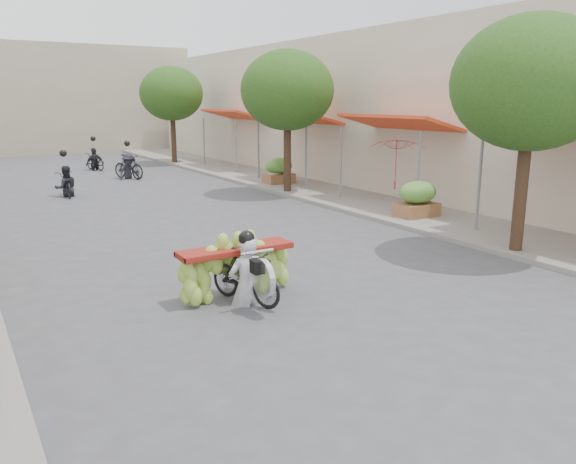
% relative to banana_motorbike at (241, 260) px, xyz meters
% --- Properties ---
extents(ground, '(120.00, 120.00, 0.00)m').
position_rel_banana_motorbike_xyz_m(ground, '(1.29, -4.57, -0.73)').
color(ground, '#4D4D52').
rests_on(ground, ground).
extents(sidewalk_right, '(4.00, 60.00, 0.12)m').
position_rel_banana_motorbike_xyz_m(sidewalk_right, '(8.29, 10.43, -0.67)').
color(sidewalk_right, gray).
rests_on(sidewalk_right, ground).
extents(shophouse_row_right, '(9.77, 40.00, 6.00)m').
position_rel_banana_motorbike_xyz_m(shophouse_row_right, '(13.28, 9.43, 2.27)').
color(shophouse_row_right, beige).
rests_on(shophouse_row_right, ground).
extents(far_building, '(20.00, 6.00, 7.00)m').
position_rel_banana_motorbike_xyz_m(far_building, '(1.29, 33.43, 2.77)').
color(far_building, tan).
rests_on(far_building, ground).
extents(street_tree_near, '(3.40, 3.40, 5.25)m').
position_rel_banana_motorbike_xyz_m(street_tree_near, '(6.69, -0.57, 3.05)').
color(street_tree_near, '#3A2719').
rests_on(street_tree_near, ground).
extents(street_tree_mid, '(3.40, 3.40, 5.25)m').
position_rel_banana_motorbike_xyz_m(street_tree_mid, '(6.69, 9.43, 3.05)').
color(street_tree_mid, '#3A2719').
rests_on(street_tree_mid, ground).
extents(street_tree_far, '(3.40, 3.40, 5.25)m').
position_rel_banana_motorbike_xyz_m(street_tree_far, '(6.69, 21.43, 3.05)').
color(street_tree_far, '#3A2719').
rests_on(street_tree_far, ground).
extents(produce_crate_mid, '(1.20, 0.88, 1.16)m').
position_rel_banana_motorbike_xyz_m(produce_crate_mid, '(7.49, 3.43, -0.02)').
color(produce_crate_mid, brown).
rests_on(produce_crate_mid, ground).
extents(produce_crate_far, '(1.20, 0.88, 1.16)m').
position_rel_banana_motorbike_xyz_m(produce_crate_far, '(7.49, 11.43, -0.02)').
color(produce_crate_far, brown).
rests_on(produce_crate_far, ground).
extents(banana_motorbike, '(2.20, 1.82, 2.21)m').
position_rel_banana_motorbike_xyz_m(banana_motorbike, '(0.00, 0.00, 0.00)').
color(banana_motorbike, black).
rests_on(banana_motorbike, ground).
extents(market_umbrella, '(1.86, 1.86, 1.56)m').
position_rel_banana_motorbike_xyz_m(market_umbrella, '(7.32, 4.18, 1.65)').
color(market_umbrella, '#B1172B').
rests_on(market_umbrella, ground).
extents(pedestrian, '(0.96, 0.58, 1.94)m').
position_rel_banana_motorbike_xyz_m(pedestrian, '(7.30, 11.47, 0.36)').
color(pedestrian, silver).
rests_on(pedestrian, ground).
extents(bg_motorbike_a, '(0.80, 1.53, 1.95)m').
position_rel_banana_motorbike_xyz_m(bg_motorbike_a, '(-0.51, 13.19, 0.03)').
color(bg_motorbike_a, black).
rests_on(bg_motorbike_a, ground).
extents(bg_motorbike_b, '(1.27, 1.91, 1.95)m').
position_rel_banana_motorbike_xyz_m(bg_motorbike_b, '(2.81, 16.72, 0.09)').
color(bg_motorbike_b, black).
rests_on(bg_motorbike_b, ground).
extents(bg_motorbike_c, '(1.08, 1.62, 1.95)m').
position_rel_banana_motorbike_xyz_m(bg_motorbike_c, '(2.27, 20.84, 0.08)').
color(bg_motorbike_c, black).
rests_on(bg_motorbike_c, ground).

